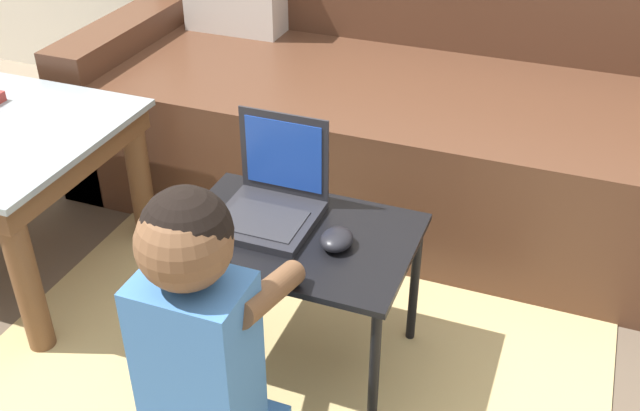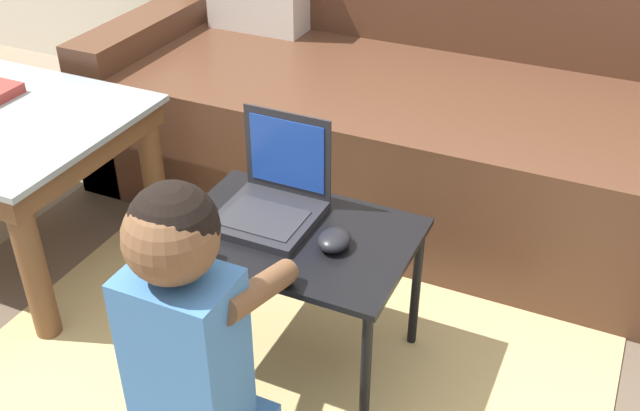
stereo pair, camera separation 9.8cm
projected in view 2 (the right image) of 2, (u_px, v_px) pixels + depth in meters
ground_plane at (320, 378)px, 1.93m from camera, size 16.00×16.00×0.00m
area_rug at (260, 410)px, 1.83m from camera, size 2.19×1.87×0.01m
couch at (423, 118)px, 2.54m from camera, size 2.19×0.93×0.81m
laptop_desk at (295, 249)px, 1.80m from camera, size 0.57×0.40×0.40m
laptop at (272, 201)px, 1.82m from camera, size 0.23×0.23×0.24m
computer_mouse at (334, 240)px, 1.71m from camera, size 0.07×0.09×0.04m
person_seated at (188, 351)px, 1.50m from camera, size 0.29×0.38×0.75m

